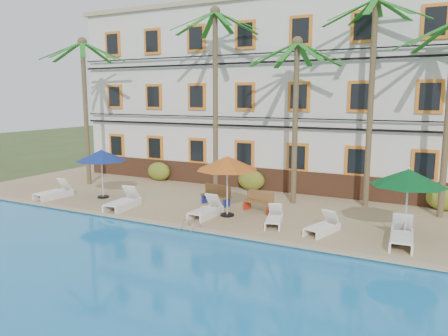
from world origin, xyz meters
The scene contains 24 objects.
ground centered at (0.00, 0.00, 0.00)m, with size 100.00×100.00×0.00m, color #384C23.
pool_deck centered at (0.00, 5.00, 0.12)m, with size 30.00×12.00×0.25m, color tan.
swimming_pool centered at (0.00, -7.00, 0.10)m, with size 26.00×12.00×0.20m, color #1A7ECA.
pool_coping centered at (0.00, -0.90, 0.28)m, with size 30.00×0.35×0.06m, color tan.
hotel_building centered at (0.00, 9.98, 5.37)m, with size 25.40×6.44×10.22m.
palm_a centered at (-9.95, 3.84, 5.54)m, with size 4.58×4.58×8.23m.
palm_b centered at (-2.31, 5.13, 6.21)m, with size 4.58×4.58×9.41m.
palm_c centered at (2.01, 4.91, 5.23)m, with size 4.58×4.58×7.68m.
palm_d centered at (5.18, 5.77, 6.20)m, with size 4.58×4.58×9.39m.
shrub_left centered at (-7.00, 6.60, 0.80)m, with size 1.50×0.90×1.10m, color #20601B.
shrub_mid centered at (-0.92, 6.60, 0.80)m, with size 1.50×0.90×1.10m, color #20601B.
shrub_right centered at (8.40, 6.60, 0.80)m, with size 1.50×0.90×1.10m, color #20601B.
umbrella_blue centered at (-6.79, 1.56, 2.37)m, with size 2.49×2.49×2.49m.
umbrella_red centered at (0.26, 1.39, 2.50)m, with size 2.64×2.64×2.63m.
umbrella_green centered at (7.24, 1.52, 2.47)m, with size 2.60×2.60×2.60m.
lounger_a centered at (-8.92, 0.42, 0.55)m, with size 0.82×1.98×0.92m.
lounger_b centered at (-4.48, 0.35, 0.56)m, with size 0.93×2.10×0.96m.
lounger_c centered at (-0.46, 0.86, 0.54)m, with size 0.73×1.93×0.90m.
lounger_d centered at (2.50, 1.09, 0.50)m, with size 1.00×1.75×0.78m.
lounger_e centered at (4.47, 0.91, 0.51)m, with size 1.05×1.80×0.80m.
lounger_f centered at (7.20, 0.89, 0.56)m, with size 0.89×2.10×0.97m.
bench_left centered at (-1.07, 2.93, 0.72)m, with size 1.56×0.74×0.93m.
bench_right centered at (1.21, 2.65, 0.72)m, with size 1.57×0.88×0.93m.
pool_ladder centered at (-0.09, -1.00, 0.25)m, with size 0.54×0.74×0.74m.
Camera 1 is at (8.38, -14.60, 5.24)m, focal length 35.00 mm.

